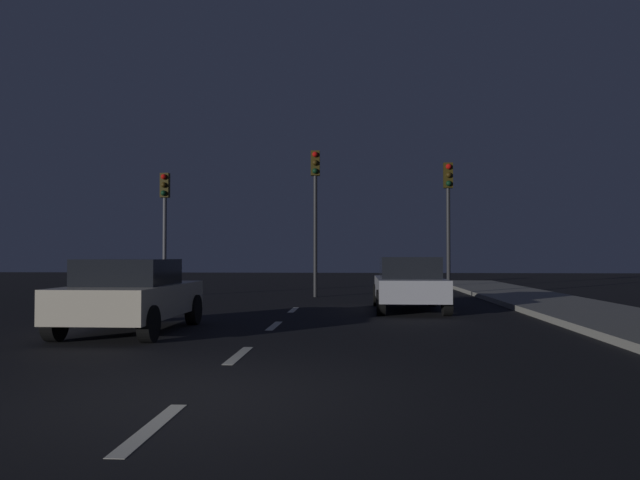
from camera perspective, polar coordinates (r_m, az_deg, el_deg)
ground_plane at (r=13.53m, az=-3.98°, el=-7.79°), size 80.00×80.00×0.00m
sidewalk_curb_right at (r=14.57m, az=26.93°, el=-6.88°), size 3.00×40.00×0.15m
lane_stripe_nearest at (r=5.63m, az=-15.60°, el=-16.65°), size 0.16×1.60×0.01m
lane_stripe_second at (r=9.22m, az=-7.67°, el=-10.70°), size 0.16×1.60×0.01m
lane_stripe_third at (r=12.94m, az=-4.34°, el=-8.06°), size 0.16×1.60×0.01m
lane_stripe_fourth at (r=16.69m, az=-2.52°, el=-6.58°), size 0.16×1.60×0.01m
traffic_signal_left at (r=22.97m, az=-14.43°, el=2.82°), size 0.32×0.38×4.53m
traffic_signal_center at (r=21.95m, az=-0.44°, el=4.26°), size 0.32×0.38×5.30m
traffic_signal_right at (r=22.10m, az=11.99°, el=3.44°), size 0.32×0.38×4.81m
car_stopped_ahead at (r=16.60m, az=8.38°, el=-4.06°), size 1.85×4.04×1.45m
car_adjacent_lane at (r=12.31m, az=-17.36°, el=-4.94°), size 1.89×3.88×1.42m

